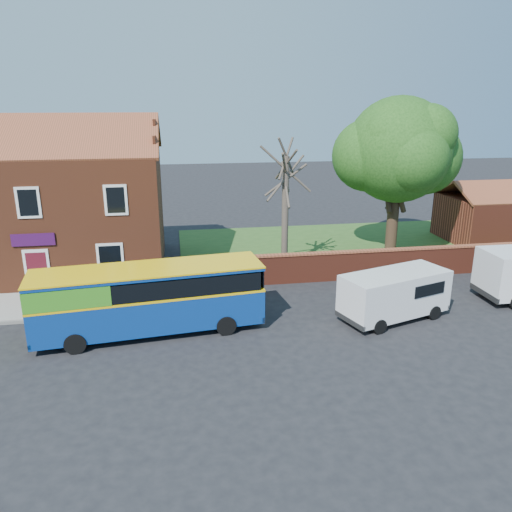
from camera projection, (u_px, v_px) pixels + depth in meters
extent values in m
plane|color=black|center=(187.00, 355.00, 18.84)|extent=(120.00, 120.00, 0.00)
cube|color=gray|center=(32.00, 306.00, 23.16)|extent=(18.00, 3.50, 0.12)
cube|color=slate|center=(21.00, 322.00, 21.50)|extent=(18.00, 0.15, 0.14)
cube|color=#426B28|center=(378.00, 245.00, 33.10)|extent=(26.00, 12.00, 0.04)
cube|color=brown|center=(51.00, 213.00, 27.62)|extent=(12.00, 8.00, 6.50)
cube|color=brown|center=(31.00, 136.00, 24.47)|extent=(12.30, 4.08, 2.16)
cube|color=brown|center=(50.00, 132.00, 28.24)|extent=(12.30, 4.08, 2.16)
cube|color=black|center=(28.00, 203.00, 23.42)|extent=(1.10, 0.06, 1.50)
cube|color=#4C0F19|center=(38.00, 273.00, 24.45)|extent=(0.95, 0.04, 2.10)
cube|color=silver|center=(38.00, 272.00, 24.45)|extent=(1.20, 0.06, 2.30)
cube|color=#350D3B|center=(33.00, 240.00, 23.93)|extent=(2.00, 0.06, 0.60)
cube|color=maroon|center=(422.00, 262.00, 27.23)|extent=(22.00, 0.30, 1.50)
cube|color=brown|center=(424.00, 248.00, 26.99)|extent=(22.00, 0.38, 0.10)
cube|color=maroon|center=(504.00, 218.00, 34.05)|extent=(8.00, 5.00, 3.00)
cube|color=brown|center=(497.00, 185.00, 34.62)|extent=(8.20, 2.56, 1.24)
cube|color=navy|center=(150.00, 309.00, 20.40)|extent=(9.33, 3.29, 1.45)
cube|color=yellow|center=(149.00, 292.00, 20.18)|extent=(9.35, 3.32, 0.10)
cube|color=black|center=(149.00, 282.00, 20.05)|extent=(8.97, 3.27, 0.73)
cube|color=#3D9620|center=(69.00, 289.00, 19.27)|extent=(3.34, 2.66, 0.77)
cube|color=navy|center=(148.00, 271.00, 19.91)|extent=(9.33, 3.29, 0.14)
cube|color=yellow|center=(148.00, 269.00, 19.88)|extent=(9.37, 3.34, 0.06)
cylinder|color=black|center=(75.00, 343.00, 18.85)|extent=(0.85, 0.37, 0.82)
cylinder|color=black|center=(78.00, 321.00, 20.80)|extent=(0.85, 0.37, 0.82)
cylinder|color=black|center=(226.00, 325.00, 20.37)|extent=(0.85, 0.37, 0.82)
cylinder|color=black|center=(216.00, 306.00, 22.32)|extent=(0.85, 0.37, 0.82)
cube|color=silver|center=(394.00, 293.00, 21.66)|extent=(5.16, 3.32, 1.83)
cube|color=black|center=(431.00, 279.00, 22.52)|extent=(0.58, 1.58, 0.72)
cube|color=black|center=(432.00, 301.00, 22.94)|extent=(0.69, 1.86, 0.23)
cylinder|color=black|center=(379.00, 326.00, 20.48)|extent=(0.67, 0.41, 0.63)
cylinder|color=black|center=(352.00, 311.00, 22.01)|extent=(0.67, 0.41, 0.63)
cylinder|color=black|center=(434.00, 312.00, 21.83)|extent=(0.67, 0.41, 0.63)
cylinder|color=black|center=(405.00, 299.00, 23.36)|extent=(0.67, 0.41, 0.63)
cylinder|color=black|center=(489.00, 286.00, 24.85)|extent=(0.74, 0.22, 0.74)
cylinder|color=black|center=(392.00, 224.00, 30.52)|extent=(0.69, 0.69, 3.94)
sphere|color=#377324|center=(398.00, 150.00, 29.19)|extent=(6.17, 6.17, 6.17)
sphere|color=#377324|center=(423.00, 158.00, 29.94)|extent=(4.46, 4.46, 4.46)
sphere|color=#377324|center=(368.00, 155.00, 29.52)|extent=(4.28, 4.28, 4.28)
cylinder|color=#4C4238|center=(285.00, 216.00, 27.07)|extent=(0.37, 0.37, 6.41)
cylinder|color=#4C4238|center=(286.00, 174.00, 26.39)|extent=(0.38, 3.13, 2.52)
cylinder|color=#4C4238|center=(286.00, 178.00, 26.46)|extent=(1.63, 2.31, 2.31)
cylinder|color=#4C4238|center=(286.00, 169.00, 26.32)|extent=(2.62, 1.20, 2.55)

